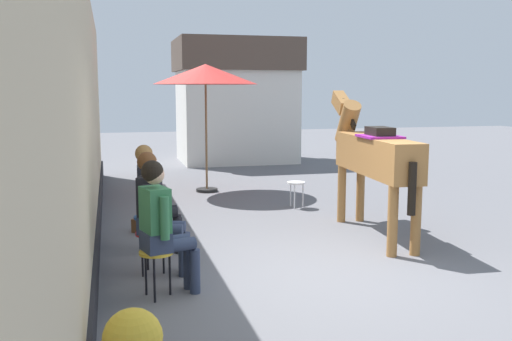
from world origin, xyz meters
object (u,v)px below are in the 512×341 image
Objects in this scene: cafe_parasol at (206,75)px; spare_stool_white at (296,185)px; satchel_bag at (142,226)px; seated_visitor_middle at (156,206)px; seated_visitor_far at (152,193)px; seated_visitor_near at (162,221)px; saddled_horse_center at (373,155)px.

cafe_parasol is 5.61× the size of spare_stool_white.
cafe_parasol is 4.16m from satchel_bag.
seated_visitor_middle is 0.86m from seated_visitor_far.
seated_visitor_near and seated_visitor_far have the same top height.
saddled_horse_center is 4.58m from cafe_parasol.
seated_visitor_far is 4.96× the size of satchel_bag.
seated_visitor_middle reaches higher than spare_stool_white.
spare_stool_white is 1.64× the size of satchel_bag.
saddled_horse_center reaches higher than seated_visitor_middle.
satchel_bag is (-3.20, 0.93, -1.06)m from saddled_horse_center.
seated_visitor_near is 2.78m from satchel_bag.
seated_visitor_middle is at bearing -91.38° from seated_visitor_far.
seated_visitor_middle and seated_visitor_far have the same top height.
cafe_parasol is at bearing -79.36° from satchel_bag.
seated_visitor_far is at bearing -177.02° from saddled_horse_center.
seated_visitor_near reaches higher than spare_stool_white.
saddled_horse_center is 6.52× the size of spare_stool_white.
saddled_horse_center is 3.49m from satchel_bag.
satchel_bag is at bearing -115.40° from cafe_parasol.
seated_visitor_far is at bearing 88.62° from seated_visitor_middle.
seated_visitor_near is 0.54× the size of cafe_parasol.
cafe_parasol is (1.44, 5.11, 1.59)m from seated_visitor_middle.
saddled_horse_center is 1.16× the size of cafe_parasol.
satchel_bag is at bearing 91.30° from seated_visitor_near.
seated_visitor_far is 3.02× the size of spare_stool_white.
cafe_parasol reaches higher than satchel_bag.
spare_stool_white reaches higher than satchel_bag.
cafe_parasol is 3.07m from spare_stool_white.
satchel_bag is at bearing 163.84° from saddled_horse_center.
seated_visitor_far is at bearing 130.43° from satchel_bag.
seated_visitor_near is 0.46× the size of saddled_horse_center.
saddled_horse_center reaches higher than seated_visitor_near.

